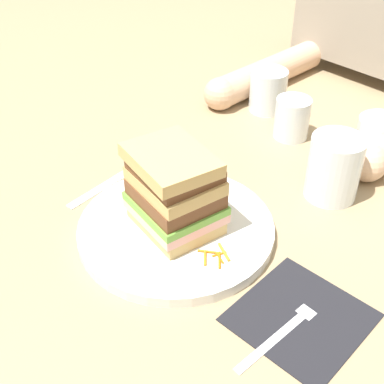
% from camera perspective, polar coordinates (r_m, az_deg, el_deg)
% --- Properties ---
extents(ground_plane, '(3.00, 3.00, 0.00)m').
position_cam_1_polar(ground_plane, '(0.74, -2.13, -3.69)').
color(ground_plane, '#9E8460').
extents(main_plate, '(0.27, 0.27, 0.02)m').
position_cam_1_polar(main_plate, '(0.72, -1.75, -4.05)').
color(main_plate, white).
rests_on(main_plate, ground_plane).
extents(sandwich, '(0.13, 0.12, 0.12)m').
position_cam_1_polar(sandwich, '(0.68, -1.91, 0.09)').
color(sandwich, tan).
rests_on(sandwich, main_plate).
extents(carrot_shred_0, '(0.02, 0.02, 0.00)m').
position_cam_1_polar(carrot_shred_0, '(0.77, -4.07, -0.21)').
color(carrot_shred_0, orange).
rests_on(carrot_shred_0, main_plate).
extents(carrot_shred_1, '(0.02, 0.03, 0.00)m').
position_cam_1_polar(carrot_shred_1, '(0.76, -5.64, -0.38)').
color(carrot_shred_1, orange).
rests_on(carrot_shred_1, main_plate).
extents(carrot_shred_2, '(0.01, 0.02, 0.00)m').
position_cam_1_polar(carrot_shred_2, '(0.79, -5.72, 0.84)').
color(carrot_shred_2, orange).
rests_on(carrot_shred_2, main_plate).
extents(carrot_shred_3, '(0.00, 0.03, 0.00)m').
position_cam_1_polar(carrot_shred_3, '(0.78, -5.61, 0.35)').
color(carrot_shred_3, orange).
rests_on(carrot_shred_3, main_plate).
extents(carrot_shred_4, '(0.01, 0.02, 0.00)m').
position_cam_1_polar(carrot_shred_4, '(0.76, -6.44, -0.55)').
color(carrot_shred_4, orange).
rests_on(carrot_shred_4, main_plate).
extents(carrot_shred_5, '(0.01, 0.02, 0.00)m').
position_cam_1_polar(carrot_shred_5, '(0.75, -4.55, -0.89)').
color(carrot_shred_5, orange).
rests_on(carrot_shred_5, main_plate).
extents(carrot_shred_6, '(0.01, 0.03, 0.00)m').
position_cam_1_polar(carrot_shred_6, '(0.78, -5.89, 0.52)').
color(carrot_shred_6, orange).
rests_on(carrot_shred_6, main_plate).
extents(carrot_shred_7, '(0.03, 0.02, 0.00)m').
position_cam_1_polar(carrot_shred_7, '(0.76, -5.98, -0.65)').
color(carrot_shred_7, orange).
rests_on(carrot_shred_7, main_plate).
extents(carrot_shred_8, '(0.01, 0.02, 0.00)m').
position_cam_1_polar(carrot_shred_8, '(0.76, -4.62, -0.70)').
color(carrot_shred_8, orange).
rests_on(carrot_shred_8, main_plate).
extents(carrot_shred_9, '(0.01, 0.02, 0.00)m').
position_cam_1_polar(carrot_shred_9, '(0.67, 3.00, -6.81)').
color(carrot_shred_9, orange).
rests_on(carrot_shred_9, main_plate).
extents(carrot_shred_10, '(0.02, 0.02, 0.00)m').
position_cam_1_polar(carrot_shred_10, '(0.66, 3.04, -7.47)').
color(carrot_shred_10, orange).
rests_on(carrot_shred_10, main_plate).
extents(carrot_shred_11, '(0.02, 0.02, 0.00)m').
position_cam_1_polar(carrot_shred_11, '(0.67, 1.82, -6.56)').
color(carrot_shred_11, orange).
rests_on(carrot_shred_11, main_plate).
extents(carrot_shred_12, '(0.02, 0.01, 0.00)m').
position_cam_1_polar(carrot_shred_12, '(0.66, 3.05, -7.20)').
color(carrot_shred_12, orange).
rests_on(carrot_shred_12, main_plate).
extents(carrot_shred_13, '(0.02, 0.02, 0.00)m').
position_cam_1_polar(carrot_shred_13, '(0.66, 1.45, -7.24)').
color(carrot_shred_13, orange).
rests_on(carrot_shred_13, main_plate).
extents(carrot_shred_14, '(0.03, 0.02, 0.00)m').
position_cam_1_polar(carrot_shred_14, '(0.67, 3.73, -6.44)').
color(carrot_shred_14, orange).
rests_on(carrot_shred_14, main_plate).
extents(napkin_dark, '(0.15, 0.15, 0.00)m').
position_cam_1_polar(napkin_dark, '(0.63, 11.94, -13.12)').
color(napkin_dark, black).
rests_on(napkin_dark, ground_plane).
extents(fork, '(0.02, 0.17, 0.00)m').
position_cam_1_polar(fork, '(0.62, 10.68, -14.06)').
color(fork, silver).
rests_on(fork, napkin_dark).
extents(knife, '(0.04, 0.20, 0.00)m').
position_cam_1_polar(knife, '(0.83, -8.39, 1.45)').
color(knife, silver).
rests_on(knife, ground_plane).
extents(juice_glass, '(0.08, 0.08, 0.10)m').
position_cam_1_polar(juice_glass, '(0.80, 15.21, 2.17)').
color(juice_glass, white).
rests_on(juice_glass, ground_plane).
extents(empty_tumbler_0, '(0.07, 0.07, 0.08)m').
position_cam_1_polar(empty_tumbler_0, '(1.01, 8.33, 10.91)').
color(empty_tumbler_0, silver).
rests_on(empty_tumbler_0, ground_plane).
extents(empty_tumbler_1, '(0.08, 0.08, 0.08)m').
position_cam_1_polar(empty_tumbler_1, '(0.90, 19.77, 5.26)').
color(empty_tumbler_1, silver).
rests_on(empty_tumbler_1, ground_plane).
extents(empty_tumbler_2, '(0.06, 0.06, 0.07)m').
position_cam_1_polar(empty_tumbler_2, '(0.93, 10.90, 7.93)').
color(empty_tumbler_2, silver).
rests_on(empty_tumbler_2, ground_plane).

